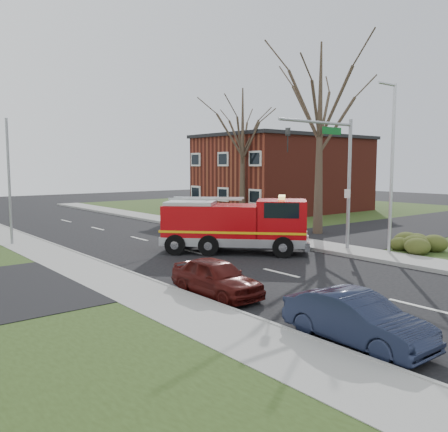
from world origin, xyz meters
TOP-DOWN VIEW (x-y plane):
  - ground at (0.00, 0.00)m, footprint 120.00×120.00m
  - sidewalk_right at (6.20, 0.00)m, footprint 2.40×80.00m
  - sidewalk_left at (-6.20, 0.00)m, footprint 2.40×80.00m
  - cross_street_right at (22.40, 4.00)m, footprint 30.00×8.00m
  - brick_building at (19.00, 18.00)m, footprint 15.40×10.40m
  - health_center_sign at (10.50, 12.50)m, footprint 0.12×2.00m
  - hedge_corner at (9.00, -1.00)m, footprint 2.80×2.00m
  - bare_tree_near at (9.50, 6.00)m, footprint 6.00×6.00m
  - bare_tree_far at (11.00, 15.00)m, footprint 5.25×5.25m
  - traffic_signal_mast at (5.21, 1.50)m, footprint 5.29×0.18m
  - streetlight_pole at (7.14, -0.50)m, footprint 1.48×0.16m
  - utility_pole_far at (-6.80, 14.00)m, footprint 0.14×0.14m
  - fire_engine at (1.71, 4.85)m, footprint 6.81×6.99m
  - parked_car_maroon at (-4.20, -1.00)m, footprint 1.54×3.79m
  - parked_car_gray at (-4.20, -6.67)m, footprint 1.44×3.93m

SIDE VIEW (x-z plane):
  - ground at x=0.00m, z-range 0.00..0.00m
  - sidewalk_right at x=6.20m, z-range 0.00..0.15m
  - sidewalk_left at x=-6.20m, z-range 0.00..0.15m
  - cross_street_right at x=22.40m, z-range 0.00..0.15m
  - hedge_corner at x=9.00m, z-range 0.13..1.03m
  - parked_car_gray at x=-4.20m, z-range 0.00..1.29m
  - parked_car_maroon at x=-4.20m, z-range 0.00..1.29m
  - health_center_sign at x=10.50m, z-range 0.18..1.58m
  - fire_engine at x=1.71m, z-range -0.14..2.80m
  - utility_pole_far at x=-6.80m, z-range 0.00..7.00m
  - brick_building at x=19.00m, z-range 0.03..7.28m
  - streetlight_pole at x=7.14m, z-range 0.35..8.75m
  - traffic_signal_mast at x=5.21m, z-range 1.31..8.11m
  - bare_tree_far at x=11.00m, z-range 1.24..11.74m
  - bare_tree_near at x=9.50m, z-range 1.41..13.41m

